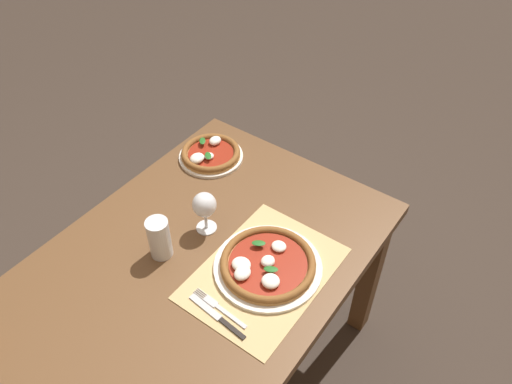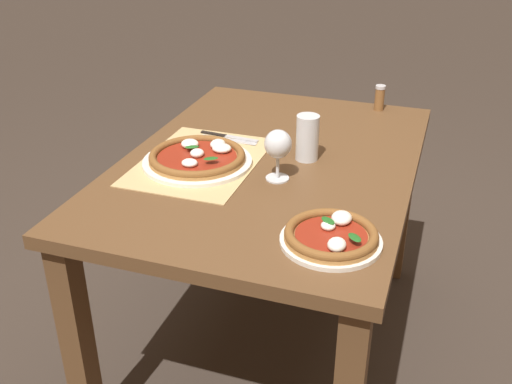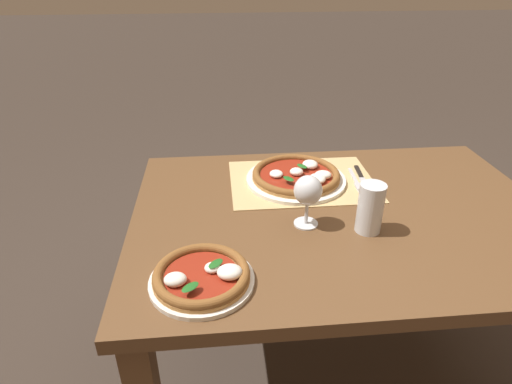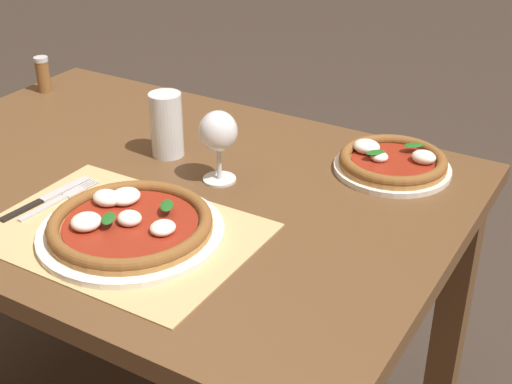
{
  "view_description": "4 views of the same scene",
  "coord_description": "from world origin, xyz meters",
  "px_view_note": "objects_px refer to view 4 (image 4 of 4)",
  "views": [
    {
      "loc": [
        -0.69,
        -0.74,
        1.99
      ],
      "look_at": [
        0.29,
        -0.03,
        0.84
      ],
      "focal_mm": 35.0,
      "sensor_mm": 36.0,
      "label": 1
    },
    {
      "loc": [
        1.65,
        0.51,
        1.53
      ],
      "look_at": [
        0.35,
        0.07,
        0.81
      ],
      "focal_mm": 42.0,
      "sensor_mm": 36.0,
      "label": 2
    },
    {
      "loc": [
        0.37,
        1.08,
        1.42
      ],
      "look_at": [
        0.27,
        -0.0,
        0.82
      ],
      "focal_mm": 30.0,
      "sensor_mm": 36.0,
      "label": 3
    },
    {
      "loc": [
        0.87,
        -1.03,
        1.44
      ],
      "look_at": [
        0.27,
        -0.03,
        0.8
      ],
      "focal_mm": 50.0,
      "sensor_mm": 36.0,
      "label": 4
    }
  ],
  "objects_px": {
    "pizza_far": "(392,162)",
    "pepper_shaker": "(43,74)",
    "pizza_near": "(130,225)",
    "fork": "(60,199)",
    "wine_glass": "(218,134)",
    "knife": "(47,198)",
    "pint_glass": "(167,126)"
  },
  "relations": [
    {
      "from": "pizza_far",
      "to": "wine_glass",
      "type": "height_order",
      "value": "wine_glass"
    },
    {
      "from": "pizza_far",
      "to": "fork",
      "type": "xyz_separation_m",
      "value": [
        -0.52,
        -0.46,
        -0.01
      ]
    },
    {
      "from": "wine_glass",
      "to": "pepper_shaker",
      "type": "distance_m",
      "value": 0.73
    },
    {
      "from": "pizza_far",
      "to": "pepper_shaker",
      "type": "distance_m",
      "value": 0.99
    },
    {
      "from": "pizza_near",
      "to": "pint_glass",
      "type": "bearing_deg",
      "value": 115.31
    },
    {
      "from": "pepper_shaker",
      "to": "fork",
      "type": "bearing_deg",
      "value": -42.17
    },
    {
      "from": "knife",
      "to": "pepper_shaker",
      "type": "distance_m",
      "value": 0.63
    },
    {
      "from": "fork",
      "to": "knife",
      "type": "relative_size",
      "value": 0.93
    },
    {
      "from": "wine_glass",
      "to": "pepper_shaker",
      "type": "xyz_separation_m",
      "value": [
        -0.7,
        0.19,
        -0.06
      ]
    },
    {
      "from": "pizza_far",
      "to": "wine_glass",
      "type": "bearing_deg",
      "value": -142.37
    },
    {
      "from": "pizza_near",
      "to": "wine_glass",
      "type": "relative_size",
      "value": 2.2
    },
    {
      "from": "pizza_far",
      "to": "fork",
      "type": "bearing_deg",
      "value": -138.04
    },
    {
      "from": "pizza_near",
      "to": "fork",
      "type": "relative_size",
      "value": 1.7
    },
    {
      "from": "pizza_near",
      "to": "pepper_shaker",
      "type": "relative_size",
      "value": 3.51
    },
    {
      "from": "pint_glass",
      "to": "knife",
      "type": "relative_size",
      "value": 0.67
    },
    {
      "from": "pizza_far",
      "to": "pint_glass",
      "type": "distance_m",
      "value": 0.5
    },
    {
      "from": "fork",
      "to": "knife",
      "type": "height_order",
      "value": "knife"
    },
    {
      "from": "fork",
      "to": "pepper_shaker",
      "type": "height_order",
      "value": "pepper_shaker"
    },
    {
      "from": "pint_glass",
      "to": "wine_glass",
      "type": "bearing_deg",
      "value": -15.25
    },
    {
      "from": "pizza_far",
      "to": "pint_glass",
      "type": "relative_size",
      "value": 1.73
    },
    {
      "from": "pizza_near",
      "to": "pepper_shaker",
      "type": "distance_m",
      "value": 0.82
    },
    {
      "from": "pepper_shaker",
      "to": "pizza_near",
      "type": "bearing_deg",
      "value": -34.13
    },
    {
      "from": "pizza_far",
      "to": "knife",
      "type": "xyz_separation_m",
      "value": [
        -0.54,
        -0.48,
        -0.01
      ]
    },
    {
      "from": "pizza_near",
      "to": "pizza_far",
      "type": "distance_m",
      "value": 0.58
    },
    {
      "from": "pizza_far",
      "to": "pepper_shaker",
      "type": "xyz_separation_m",
      "value": [
        -0.99,
        -0.03,
        0.03
      ]
    },
    {
      "from": "pizza_far",
      "to": "knife",
      "type": "relative_size",
      "value": 1.16
    },
    {
      "from": "pizza_far",
      "to": "wine_glass",
      "type": "xyz_separation_m",
      "value": [
        -0.29,
        -0.23,
        0.09
      ]
    },
    {
      "from": "wine_glass",
      "to": "pint_glass",
      "type": "xyz_separation_m",
      "value": [
        -0.17,
        0.05,
        -0.04
      ]
    },
    {
      "from": "pizza_near",
      "to": "fork",
      "type": "xyz_separation_m",
      "value": [
        -0.2,
        0.03,
        -0.02
      ]
    },
    {
      "from": "pizza_far",
      "to": "pepper_shaker",
      "type": "bearing_deg",
      "value": -178.1
    },
    {
      "from": "fork",
      "to": "pizza_far",
      "type": "bearing_deg",
      "value": 41.96
    },
    {
      "from": "knife",
      "to": "pepper_shaker",
      "type": "xyz_separation_m",
      "value": [
        -0.45,
        0.44,
        0.04
      ]
    }
  ]
}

